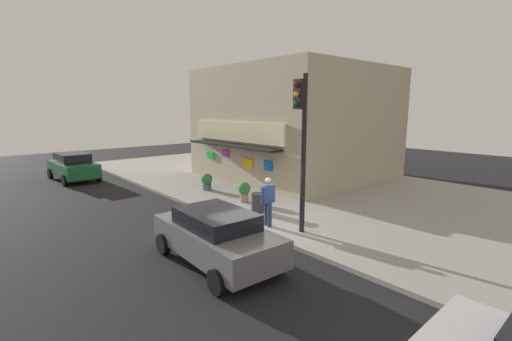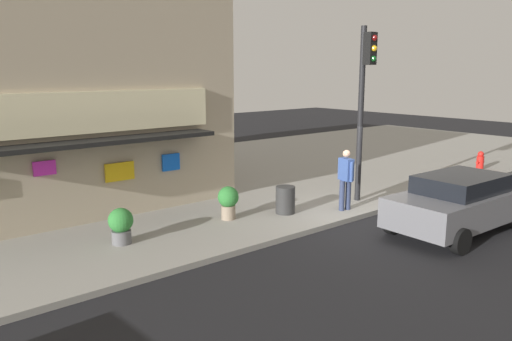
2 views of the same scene
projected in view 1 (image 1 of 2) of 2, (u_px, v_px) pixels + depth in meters
name	position (u px, v px, depth m)	size (l,w,h in m)	color
ground_plane	(255.00, 234.00, 12.48)	(61.67, 61.67, 0.00)	black
sidewalk	(363.00, 199.00, 16.93)	(41.11, 13.85, 0.14)	gray
corner_building	(295.00, 123.00, 22.36)	(10.03, 10.33, 6.65)	tan
traffic_light	(302.00, 133.00, 11.61)	(0.32, 0.58, 5.37)	black
trash_can	(258.00, 203.00, 14.54)	(0.56, 0.56, 0.79)	#2D2D2D
pedestrian	(268.00, 200.00, 12.68)	(0.41, 0.60, 1.80)	navy
potted_plant_by_doorway	(244.00, 191.00, 16.09)	(0.58, 0.58, 0.93)	gray
potted_plant_by_window	(207.00, 181.00, 18.48)	(0.59, 0.59, 0.87)	#59595B
parked_car_green	(73.00, 166.00, 21.68)	(4.47, 2.26, 1.68)	#1E6038
parked_car_grey	(216.00, 235.00, 10.02)	(4.41, 2.25, 1.54)	slate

